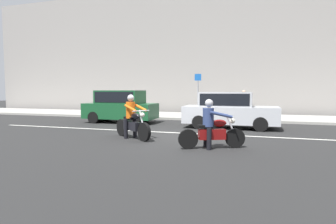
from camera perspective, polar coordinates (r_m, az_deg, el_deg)
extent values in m
plane|color=black|center=(11.09, 0.91, -4.94)|extent=(80.00, 80.00, 0.00)
cube|color=#99968E|center=(18.83, 7.86, -0.91)|extent=(40.00, 4.40, 0.14)
cube|color=gray|center=(22.32, 9.49, 12.19)|extent=(40.00, 1.40, 9.69)
cube|color=silver|center=(11.98, 1.53, -4.22)|extent=(18.00, 0.14, 0.01)
cylinder|color=black|center=(9.99, -4.88, -4.04)|extent=(0.63, 0.47, 0.67)
cylinder|color=black|center=(11.27, -9.30, -3.12)|extent=(0.63, 0.47, 0.67)
cylinder|color=silver|center=(10.04, -5.28, -1.89)|extent=(0.34, 0.25, 0.80)
cube|color=black|center=(10.61, -7.23, -2.81)|extent=(0.86, 0.69, 0.32)
ellipsoid|color=black|center=(10.38, -6.60, -0.85)|extent=(0.53, 0.46, 0.22)
cube|color=black|center=(10.73, -7.75, -1.23)|extent=(0.57, 0.49, 0.10)
cylinder|color=silver|center=(10.06, -5.49, 0.23)|extent=(0.42, 0.61, 0.04)
sphere|color=silver|center=(10.00, -5.22, -0.60)|extent=(0.17, 0.17, 0.17)
cylinder|color=silver|center=(10.96, -7.35, -3.21)|extent=(0.62, 0.44, 0.07)
cylinder|color=black|center=(10.63, -8.54, -3.39)|extent=(0.21, 0.21, 0.73)
cylinder|color=black|center=(10.84, -6.72, -3.22)|extent=(0.21, 0.21, 0.73)
cylinder|color=orange|center=(10.65, -7.60, 0.39)|extent=(0.47, 0.47, 0.62)
cylinder|color=orange|center=(10.23, -7.61, 0.77)|extent=(0.66, 0.47, 0.26)
cylinder|color=orange|center=(10.47, -5.57, 0.87)|extent=(0.66, 0.47, 0.26)
sphere|color=tan|center=(10.61, -7.57, 2.69)|extent=(0.20, 0.20, 0.20)
sphere|color=#B7B7BC|center=(10.61, -7.57, 2.86)|extent=(0.25, 0.25, 0.25)
cylinder|color=black|center=(9.08, 13.45, -5.18)|extent=(0.61, 0.36, 0.61)
cylinder|color=black|center=(8.69, 4.10, -5.50)|extent=(0.61, 0.36, 0.61)
cylinder|color=silver|center=(8.99, 12.77, -3.05)|extent=(0.34, 0.19, 0.75)
cube|color=maroon|center=(8.83, 8.89, -4.46)|extent=(0.86, 0.59, 0.32)
ellipsoid|color=maroon|center=(8.85, 10.29, -2.23)|extent=(0.54, 0.41, 0.22)
cube|color=black|center=(8.75, 7.77, -2.93)|extent=(0.57, 0.43, 0.10)
cylinder|color=silver|center=(8.93, 12.44, -0.88)|extent=(0.32, 0.66, 0.04)
sphere|color=silver|center=(8.97, 12.91, -1.76)|extent=(0.17, 0.17, 0.17)
cylinder|color=silver|center=(8.93, 6.75, -5.12)|extent=(0.67, 0.35, 0.07)
cylinder|color=black|center=(8.62, 8.33, -5.42)|extent=(0.20, 0.20, 0.67)
cylinder|color=black|center=(9.01, 7.68, -5.00)|extent=(0.20, 0.20, 0.67)
cylinder|color=navy|center=(8.74, 8.17, -1.07)|extent=(0.45, 0.45, 0.57)
cylinder|color=navy|center=(8.61, 10.76, -0.54)|extent=(0.68, 0.37, 0.24)
cylinder|color=navy|center=(9.03, 9.94, -0.30)|extent=(0.68, 0.37, 0.24)
sphere|color=tan|center=(8.71, 8.33, 1.59)|extent=(0.20, 0.20, 0.20)
sphere|color=#B7B7BC|center=(8.71, 8.33, 1.78)|extent=(0.25, 0.25, 0.25)
cube|color=#B2B5BA|center=(13.76, 12.53, -0.53)|extent=(4.40, 1.76, 0.80)
cube|color=#B2B5BA|center=(13.74, 11.67, 2.56)|extent=(2.42, 1.62, 0.68)
cube|color=black|center=(13.74, 11.67, 2.56)|extent=(2.23, 1.65, 0.54)
cylinder|color=black|center=(13.74, 18.19, -2.00)|extent=(0.64, 1.82, 0.64)
cylinder|color=black|center=(13.97, 6.93, -1.71)|extent=(0.64, 1.82, 0.64)
cube|color=#164C28|center=(15.95, -9.62, 0.24)|extent=(4.00, 1.70, 0.84)
cube|color=#164C28|center=(15.91, -9.65, 3.05)|extent=(2.48, 1.56, 0.72)
cube|color=black|center=(15.91, -9.65, 3.05)|extent=(2.28, 1.59, 0.58)
cylinder|color=black|center=(15.45, -5.51, -1.11)|extent=(0.64, 1.76, 0.64)
cylinder|color=black|center=(16.57, -13.42, -0.84)|extent=(0.64, 1.76, 0.64)
cylinder|color=gray|center=(18.87, 6.08, 3.56)|extent=(0.08, 0.08, 2.78)
cube|color=#1959B2|center=(18.86, 6.09, 7.03)|extent=(0.44, 0.03, 0.44)
cylinder|color=black|center=(17.96, 14.75, 0.38)|extent=(0.14, 0.14, 0.89)
cylinder|color=black|center=(17.95, 15.38, 0.36)|extent=(0.14, 0.14, 0.89)
cylinder|color=#234256|center=(17.92, 15.11, 2.72)|extent=(0.34, 0.34, 0.58)
sphere|color=tan|center=(17.92, 15.14, 3.98)|extent=(0.21, 0.21, 0.21)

